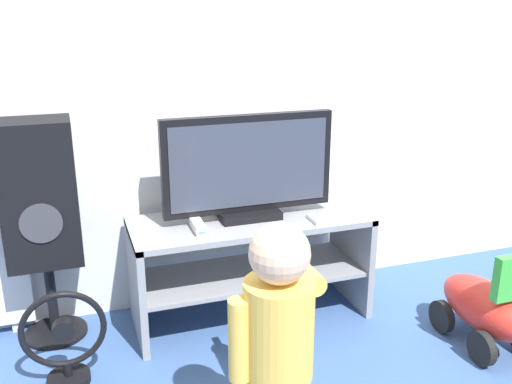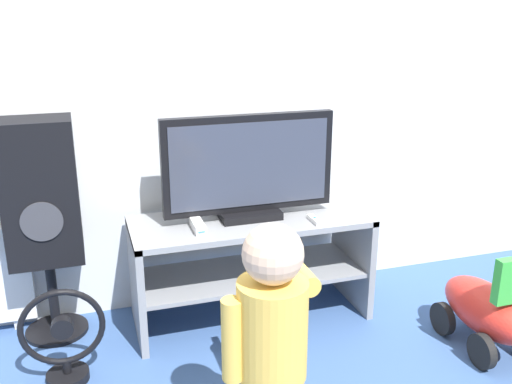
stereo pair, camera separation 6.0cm
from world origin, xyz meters
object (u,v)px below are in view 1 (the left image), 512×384
object	(u,v)px
child	(278,329)
speaker_tower	(40,200)
game_console	(198,226)
remote_primary	(314,219)
television	(248,168)
floor_fan	(65,343)
ride_on_toy	(486,307)

from	to	relation	value
child	speaker_tower	xyz separation A→B (m)	(-0.77, 1.18, 0.17)
game_console	remote_primary	bearing A→B (deg)	-7.00
speaker_tower	television	bearing A→B (deg)	-6.87
remote_primary	child	size ratio (longest dim) A/B	0.14
speaker_tower	remote_primary	bearing A→B (deg)	-12.45
floor_fan	ride_on_toy	world-z (taller)	ride_on_toy
speaker_tower	ride_on_toy	world-z (taller)	speaker_tower
remote_primary	speaker_tower	xyz separation A→B (m)	(-1.32, 0.29, 0.16)
remote_primary	ride_on_toy	bearing A→B (deg)	-34.18
game_console	child	world-z (taller)	child
speaker_tower	floor_fan	world-z (taller)	speaker_tower
floor_fan	remote_primary	bearing A→B (deg)	6.88
game_console	floor_fan	xyz separation A→B (m)	(-0.67, -0.23, -0.38)
floor_fan	ride_on_toy	distance (m)	2.01
floor_fan	speaker_tower	bearing A→B (deg)	96.91
speaker_tower	floor_fan	size ratio (longest dim) A/B	2.45
remote_primary	speaker_tower	world-z (taller)	speaker_tower
game_console	remote_primary	size ratio (longest dim) A/B	1.33
remote_primary	speaker_tower	distance (m)	1.36
child	ride_on_toy	distance (m)	1.37
child	speaker_tower	size ratio (longest dim) A/B	0.85
child	television	bearing A→B (deg)	77.21
speaker_tower	ride_on_toy	distance (m)	2.24
child	ride_on_toy	world-z (taller)	child
television	floor_fan	bearing A→B (deg)	-161.58
floor_fan	ride_on_toy	bearing A→B (deg)	-9.64
television	game_console	xyz separation A→B (m)	(-0.29, -0.10, -0.24)
remote_primary	floor_fan	bearing A→B (deg)	-173.12
ride_on_toy	game_console	bearing A→B (deg)	156.85
remote_primary	speaker_tower	size ratio (longest dim) A/B	0.12
game_console	child	bearing A→B (deg)	-86.86
television	child	size ratio (longest dim) A/B	0.93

